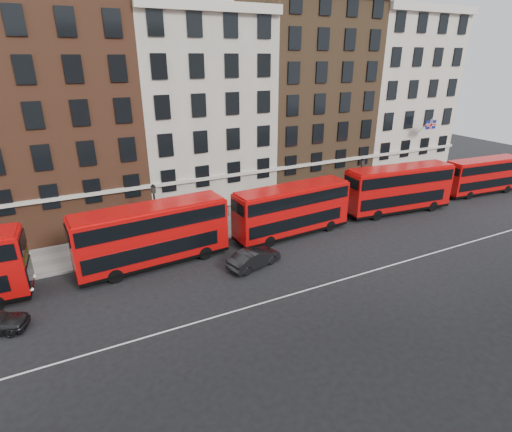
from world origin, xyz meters
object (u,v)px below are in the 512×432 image
bus_b (152,234)px  bus_d (398,188)px  car_front (254,258)px  bus_c (292,209)px  traffic_light (433,176)px  bus_e (482,175)px

bus_b → bus_d: bearing=-4.1°
bus_b → bus_d: (24.62, 0.01, -0.00)m
bus_b → car_front: bus_b is taller
bus_b → bus_c: bus_b is taller
bus_d → bus_c: bearing=-174.2°
car_front → traffic_light: (25.03, 5.50, 1.73)m
bus_d → traffic_light: 7.25m
bus_d → car_front: bus_d is taller
bus_c → bus_d: 12.46m
bus_c → bus_d: bearing=-3.6°
bus_c → car_front: 6.88m
bus_c → traffic_light: (19.48, 1.80, 0.03)m
bus_d → bus_e: bearing=5.7°
bus_b → car_front: bearing=-33.4°
bus_c → bus_d: bus_d is taller
bus_b → bus_c: bearing=-4.1°
bus_e → car_front: bearing=-168.3°
bus_c → bus_e: bus_c is taller
bus_b → car_front: 7.81m
bus_b → traffic_light: 31.70m
bus_c → car_front: size_ratio=2.52×
traffic_light → car_front: bearing=-167.6°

